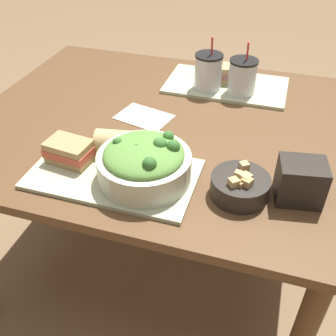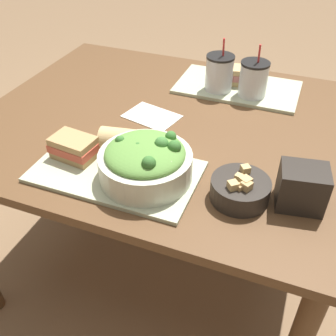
{
  "view_description": "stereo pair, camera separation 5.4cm",
  "coord_description": "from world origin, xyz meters",
  "px_view_note": "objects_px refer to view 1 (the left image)",
  "views": [
    {
      "loc": [
        0.38,
        -1.09,
        1.44
      ],
      "look_at": [
        0.15,
        -0.34,
        0.83
      ],
      "focal_mm": 42.0,
      "sensor_mm": 36.0,
      "label": 1
    },
    {
      "loc": [
        0.43,
        -1.07,
        1.44
      ],
      "look_at": [
        0.15,
        -0.34,
        0.83
      ],
      "focal_mm": 42.0,
      "sensor_mm": 36.0,
      "label": 2
    }
  ],
  "objects_px": {
    "sandwich_far": "(217,73)",
    "drink_cup_dark": "(208,73)",
    "soup_bowl": "(240,186)",
    "chip_bag": "(300,181)",
    "salad_bowl": "(145,162)",
    "baguette_near": "(119,143)",
    "drink_cup_red": "(242,78)",
    "napkin_folded": "(144,118)",
    "sandwich_near": "(69,151)"
  },
  "relations": [
    {
      "from": "soup_bowl",
      "to": "baguette_near",
      "type": "xyz_separation_m",
      "value": [
        -0.36,
        0.07,
        0.02
      ]
    },
    {
      "from": "soup_bowl",
      "to": "drink_cup_red",
      "type": "bearing_deg",
      "value": 98.66
    },
    {
      "from": "sandwich_near",
      "to": "baguette_near",
      "type": "bearing_deg",
      "value": 38.67
    },
    {
      "from": "sandwich_near",
      "to": "sandwich_far",
      "type": "relative_size",
      "value": 1.01
    },
    {
      "from": "salad_bowl",
      "to": "baguette_near",
      "type": "distance_m",
      "value": 0.14
    },
    {
      "from": "salad_bowl",
      "to": "drink_cup_dark",
      "type": "xyz_separation_m",
      "value": [
        0.04,
        0.58,
        0.01
      ]
    },
    {
      "from": "drink_cup_dark",
      "to": "napkin_folded",
      "type": "xyz_separation_m",
      "value": [
        -0.16,
        -0.26,
        -0.07
      ]
    },
    {
      "from": "drink_cup_red",
      "to": "soup_bowl",
      "type": "bearing_deg",
      "value": -81.34
    },
    {
      "from": "soup_bowl",
      "to": "chip_bag",
      "type": "bearing_deg",
      "value": 12.71
    },
    {
      "from": "soup_bowl",
      "to": "drink_cup_dark",
      "type": "xyz_separation_m",
      "value": [
        -0.21,
        0.56,
        0.04
      ]
    },
    {
      "from": "soup_bowl",
      "to": "chip_bag",
      "type": "distance_m",
      "value": 0.15
    },
    {
      "from": "chip_bag",
      "to": "napkin_folded",
      "type": "xyz_separation_m",
      "value": [
        -0.52,
        0.26,
        -0.05
      ]
    },
    {
      "from": "soup_bowl",
      "to": "chip_bag",
      "type": "xyz_separation_m",
      "value": [
        0.14,
        0.03,
        0.02
      ]
    },
    {
      "from": "baguette_near",
      "to": "napkin_folded",
      "type": "distance_m",
      "value": 0.23
    },
    {
      "from": "salad_bowl",
      "to": "sandwich_near",
      "type": "bearing_deg",
      "value": 177.2
    },
    {
      "from": "soup_bowl",
      "to": "chip_bag",
      "type": "height_order",
      "value": "chip_bag"
    },
    {
      "from": "drink_cup_red",
      "to": "chip_bag",
      "type": "relative_size",
      "value": 1.48
    },
    {
      "from": "sandwich_near",
      "to": "drink_cup_dark",
      "type": "distance_m",
      "value": 0.63
    },
    {
      "from": "soup_bowl",
      "to": "sandwich_near",
      "type": "distance_m",
      "value": 0.48
    },
    {
      "from": "drink_cup_dark",
      "to": "baguette_near",
      "type": "bearing_deg",
      "value": -107.25
    },
    {
      "from": "sandwich_far",
      "to": "drink_cup_dark",
      "type": "distance_m",
      "value": 0.08
    },
    {
      "from": "baguette_near",
      "to": "sandwich_near",
      "type": "bearing_deg",
      "value": 111.83
    },
    {
      "from": "salad_bowl",
      "to": "soup_bowl",
      "type": "distance_m",
      "value": 0.26
    },
    {
      "from": "baguette_near",
      "to": "drink_cup_dark",
      "type": "relative_size",
      "value": 0.7
    },
    {
      "from": "sandwich_near",
      "to": "drink_cup_dark",
      "type": "height_order",
      "value": "drink_cup_dark"
    },
    {
      "from": "sandwich_far",
      "to": "napkin_folded",
      "type": "xyz_separation_m",
      "value": [
        -0.18,
        -0.33,
        -0.04
      ]
    },
    {
      "from": "salad_bowl",
      "to": "soup_bowl",
      "type": "relative_size",
      "value": 1.64
    },
    {
      "from": "salad_bowl",
      "to": "sandwich_near",
      "type": "distance_m",
      "value": 0.23
    },
    {
      "from": "baguette_near",
      "to": "sandwich_far",
      "type": "distance_m",
      "value": 0.59
    },
    {
      "from": "sandwich_far",
      "to": "drink_cup_dark",
      "type": "height_order",
      "value": "drink_cup_dark"
    },
    {
      "from": "salad_bowl",
      "to": "chip_bag",
      "type": "relative_size",
      "value": 1.94
    },
    {
      "from": "sandwich_near",
      "to": "baguette_near",
      "type": "height_order",
      "value": "baguette_near"
    },
    {
      "from": "salad_bowl",
      "to": "chip_bag",
      "type": "height_order",
      "value": "salad_bowl"
    },
    {
      "from": "salad_bowl",
      "to": "sandwich_far",
      "type": "xyz_separation_m",
      "value": [
        0.06,
        0.65,
        -0.02
      ]
    },
    {
      "from": "drink_cup_dark",
      "to": "napkin_folded",
      "type": "height_order",
      "value": "drink_cup_dark"
    },
    {
      "from": "sandwich_far",
      "to": "napkin_folded",
      "type": "height_order",
      "value": "sandwich_far"
    },
    {
      "from": "napkin_folded",
      "to": "drink_cup_dark",
      "type": "bearing_deg",
      "value": 58.48
    },
    {
      "from": "chip_bag",
      "to": "baguette_near",
      "type": "bearing_deg",
      "value": 166.63
    },
    {
      "from": "drink_cup_red",
      "to": "napkin_folded",
      "type": "relative_size",
      "value": 0.95
    },
    {
      "from": "sandwich_near",
      "to": "baguette_near",
      "type": "xyz_separation_m",
      "value": [
        0.12,
        0.07,
        0.01
      ]
    },
    {
      "from": "sandwich_near",
      "to": "drink_cup_red",
      "type": "bearing_deg",
      "value": 61.62
    },
    {
      "from": "sandwich_far",
      "to": "drink_cup_dark",
      "type": "bearing_deg",
      "value": -118.99
    },
    {
      "from": "sandwich_near",
      "to": "chip_bag",
      "type": "xyz_separation_m",
      "value": [
        0.63,
        0.04,
        0.01
      ]
    },
    {
      "from": "soup_bowl",
      "to": "chip_bag",
      "type": "relative_size",
      "value": 1.18
    },
    {
      "from": "baguette_near",
      "to": "napkin_folded",
      "type": "xyz_separation_m",
      "value": [
        -0.01,
        0.23,
        -0.05
      ]
    },
    {
      "from": "soup_bowl",
      "to": "drink_cup_dark",
      "type": "relative_size",
      "value": 0.77
    },
    {
      "from": "drink_cup_red",
      "to": "sandwich_far",
      "type": "bearing_deg",
      "value": 146.48
    },
    {
      "from": "soup_bowl",
      "to": "drink_cup_dark",
      "type": "distance_m",
      "value": 0.6
    },
    {
      "from": "salad_bowl",
      "to": "baguette_near",
      "type": "xyz_separation_m",
      "value": [
        -0.11,
        0.09,
        -0.02
      ]
    },
    {
      "from": "drink_cup_red",
      "to": "napkin_folded",
      "type": "bearing_deg",
      "value": -137.55
    }
  ]
}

